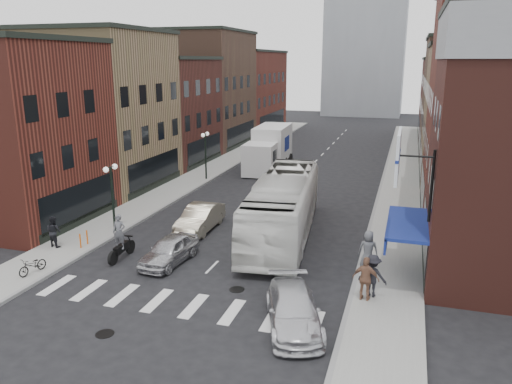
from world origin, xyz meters
TOP-DOWN VIEW (x-y plane):
  - ground at (0.00, 0.00)m, footprint 160.00×160.00m
  - sidewalk_left at (-8.50, 22.00)m, footprint 3.00×74.00m
  - sidewalk_right at (8.50, 22.00)m, footprint 3.00×74.00m
  - curb_left at (-7.00, 22.00)m, footprint 0.20×74.00m
  - curb_right at (7.00, 22.00)m, footprint 0.20×74.00m
  - crosswalk_stripes at (0.00, -3.00)m, footprint 12.00×2.20m
  - bldg_left_near at (-14.99, 4.50)m, footprint 10.30×9.20m
  - bldg_left_mid_a at (-14.99, 14.00)m, footprint 10.30×10.20m
  - bldg_left_mid_b at (-14.99, 24.00)m, footprint 10.30×10.20m
  - bldg_left_far_a at (-14.99, 35.00)m, footprint 10.30×12.20m
  - bldg_left_far_b at (-14.99, 49.00)m, footprint 10.30×16.20m
  - bldg_right_mid_b at (14.99, 24.00)m, footprint 10.30×10.20m
  - bldg_right_far_a at (14.99, 35.00)m, footprint 10.30×12.20m
  - bldg_right_far_b at (14.99, 49.00)m, footprint 10.30×16.20m
  - awning_blue at (8.93, 2.50)m, footprint 1.80×5.00m
  - billboard_sign at (8.59, 0.50)m, footprint 1.52×3.00m
  - streetlamp_near at (-7.40, 4.00)m, footprint 0.32×1.22m
  - streetlamp_far at (-7.40, 18.00)m, footprint 0.32×1.22m
  - bike_rack at (-7.60, 1.30)m, footprint 0.08×0.68m
  - box_truck at (-3.52, 24.00)m, footprint 3.08×9.16m
  - motorcycle_rider at (-4.85, 0.57)m, footprint 0.70×2.37m
  - transit_bus at (2.24, 6.48)m, footprint 4.41×13.18m
  - sedan_left_near at (-2.25, 0.88)m, footprint 1.95×4.15m
  - sedan_left_far at (-2.78, 6.00)m, footprint 1.69×4.65m
  - curb_car at (5.13, -3.36)m, footprint 3.42×5.14m
  - parked_bicycle at (-7.71, -2.49)m, footprint 0.78×1.59m
  - ped_left_solo at (-9.09, 0.81)m, footprint 0.90×0.62m
  - ped_right_a at (7.83, -0.14)m, footprint 1.28×0.76m
  - ped_right_b at (7.59, -0.60)m, footprint 1.18×0.68m
  - ped_right_c at (7.40, 2.82)m, footprint 0.97×0.67m

SIDE VIEW (x-z plane):
  - ground at x=0.00m, z-range 0.00..0.00m
  - curb_left at x=-7.00m, z-range -0.08..0.08m
  - curb_right at x=7.00m, z-range -0.08..0.08m
  - crosswalk_stripes at x=0.00m, z-range -0.01..0.01m
  - sidewalk_left at x=-8.50m, z-range 0.00..0.15m
  - sidewalk_right at x=8.50m, z-range 0.00..0.15m
  - bike_rack at x=-7.60m, z-range 0.15..0.95m
  - parked_bicycle at x=-7.71m, z-range 0.15..0.95m
  - sedan_left_near at x=-2.25m, z-range 0.00..1.37m
  - curb_car at x=5.13m, z-range 0.00..1.38m
  - sedan_left_far at x=-2.78m, z-range 0.00..1.52m
  - ped_left_solo at x=-9.09m, z-range 0.15..1.85m
  - ped_right_a at x=7.83m, z-range 0.15..2.02m
  - ped_right_c at x=7.40m, z-range 0.15..2.04m
  - ped_right_b at x=7.59m, z-range 0.15..2.06m
  - motorcycle_rider at x=-4.85m, z-range -0.08..2.34m
  - transit_bus at x=2.24m, z-range 0.00..3.60m
  - box_truck at x=-3.52m, z-range -0.02..3.91m
  - awning_blue at x=8.93m, z-range 2.24..3.02m
  - streetlamp_near at x=-7.40m, z-range 0.86..4.97m
  - streetlamp_far at x=-7.40m, z-range 0.86..4.97m
  - bldg_right_far_b at x=14.99m, z-range 0.00..10.30m
  - bldg_left_mid_b at x=-14.99m, z-range 0.00..10.30m
  - bldg_left_far_b at x=-14.99m, z-range 0.00..11.30m
  - bldg_right_mid_b at x=14.99m, z-range 0.00..11.30m
  - bldg_left_near at x=-14.99m, z-range 0.00..11.30m
  - billboard_sign at x=8.59m, z-range 4.28..7.98m
  - bldg_right_far_a at x=14.99m, z-range 0.00..12.30m
  - bldg_left_mid_a at x=-14.99m, z-range 0.00..12.30m
  - bldg_left_far_a at x=-14.99m, z-range 0.00..13.30m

